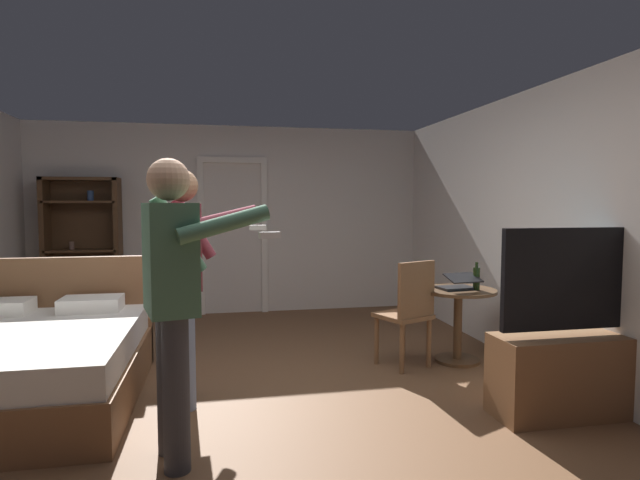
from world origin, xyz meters
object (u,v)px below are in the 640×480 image
laptop (458,284)px  bottle_on_table (476,278)px  side_table (458,312)px  wooden_chair (409,309)px  person_striped_shirt (185,268)px  bed (21,364)px  tv_flatscreen (578,360)px  person_blue_shirt (173,287)px  suitcase_dark (117,328)px  bookshelf (83,244)px

laptop → bottle_on_table: bearing=-12.8°
side_table → wooden_chair: (-0.53, -0.08, 0.07)m
bottle_on_table → person_striped_shirt: person_striped_shirt is taller
bed → laptop: bed is taller
bed → person_striped_shirt: 1.44m
bottle_on_table → wooden_chair: (-0.67, -0.00, -0.27)m
tv_flatscreen → person_blue_shirt: size_ratio=0.76×
side_table → wooden_chair: size_ratio=0.71×
laptop → person_striped_shirt: bearing=-168.5°
tv_flatscreen → suitcase_dark: bearing=144.3°
side_table → bottle_on_table: bottle_on_table is taller
person_blue_shirt → suitcase_dark: bearing=106.8°
bed → tv_flatscreen: size_ratio=1.46×
tv_flatscreen → wooden_chair: size_ratio=1.36×
bookshelf → person_blue_shirt: bearing=-70.1°
tv_flatscreen → wooden_chair: bearing=123.4°
bookshelf → bottle_on_table: size_ratio=7.00×
person_striped_shirt → tv_flatscreen: bearing=-15.5°
wooden_chair → person_blue_shirt: bearing=-145.3°
tv_flatscreen → laptop: size_ratio=3.67×
wooden_chair → bed: bearing=-175.7°
bookshelf → laptop: 4.63m
wooden_chair → person_blue_shirt: size_ratio=0.56×
bookshelf → person_blue_shirt: size_ratio=1.04×
side_table → bottle_on_table: size_ratio=2.70×
wooden_chair → person_blue_shirt: 2.43m
bed → bookshelf: (-0.21, 2.79, 0.69)m
bed → bottle_on_table: bearing=3.6°
tv_flatscreen → side_table: tv_flatscreen is taller
bookshelf → side_table: bookshelf is taller
bed → bottle_on_table: (3.83, 0.24, 0.51)m
bed → laptop: size_ratio=5.37×
side_table → suitcase_dark: (-3.30, 1.27, -0.30)m
wooden_chair → bottle_on_table: bearing=0.2°
bed → side_table: bed is taller
bottle_on_table → suitcase_dark: (-3.44, 1.35, -0.64)m
bed → suitcase_dark: bed is taller
tv_flatscreen → bottle_on_table: (-0.14, 1.22, 0.42)m
bed → suitcase_dark: bearing=76.1°
person_striped_shirt → suitcase_dark: person_striped_shirt is taller
person_blue_shirt → suitcase_dark: 2.95m
wooden_chair → person_striped_shirt: (-1.95, -0.46, 0.48)m
bookshelf → suitcase_dark: bearing=-63.5°
tv_flatscreen → person_striped_shirt: 2.93m
suitcase_dark → tv_flatscreen: bearing=-20.6°
wooden_chair → suitcase_dark: wooden_chair is taller
laptop → person_striped_shirt: size_ratio=0.21×
person_blue_shirt → tv_flatscreen: bearing=2.8°
tv_flatscreen → suitcase_dark: size_ratio=2.40×
wooden_chair → person_blue_shirt: (-1.96, -1.35, 0.49)m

